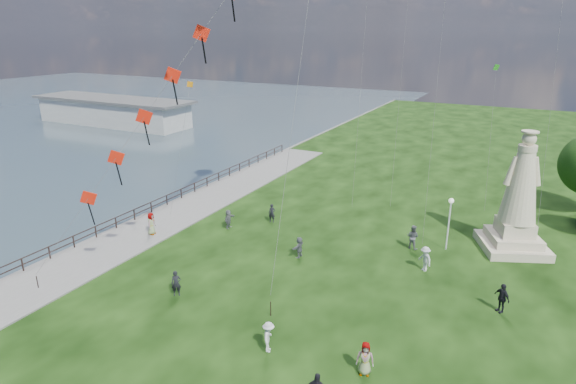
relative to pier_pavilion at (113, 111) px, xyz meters
The scene contains 16 objects.
waterfront 49.44m from the pier_pavilion, 41.92° to the right, with size 200.00×200.00×1.51m.
pier_pavilion is the anchor object (origin of this frame).
statue 68.03m from the pier_pavilion, 20.33° to the right, with size 5.56×5.56×8.64m.
lamppost 64.94m from the pier_pavilion, 23.41° to the right, with size 0.36×0.36×3.89m.
person_0 61.09m from the pier_pavilion, 40.48° to the right, with size 0.57×0.38×1.57m, color black.
person_2 68.17m from the pier_pavilion, 37.73° to the right, with size 1.03×0.53×1.60m, color silver.
person_4 71.64m from the pier_pavilion, 35.06° to the right, with size 0.81×0.50×1.66m, color #595960.
person_5 52.64m from the pier_pavilion, 34.34° to the right, with size 1.41×0.61×1.52m, color #595960.
person_6 53.32m from the pier_pavilion, 30.49° to the right, with size 0.56×0.37×1.55m, color black.
person_7 63.31m from the pier_pavilion, 25.03° to the right, with size 0.87×0.54×1.79m, color #595960.
person_8 66.00m from the pier_pavilion, 26.84° to the right, with size 1.09×0.56×1.69m, color silver.
person_9 71.65m from the pier_pavilion, 27.17° to the right, with size 1.02×0.52×1.74m, color black.
person_10 51.52m from the pier_pavilion, 40.72° to the right, with size 0.85×0.52×1.73m, color #595960.
person_11 59.85m from the pier_pavilion, 32.05° to the right, with size 1.39×0.60×1.50m, color #595960.
red_kite_train 58.47m from the pier_pavilion, 40.34° to the right, with size 9.27×9.35×17.66m.
small_kites 60.53m from the pier_pavilion, 18.70° to the right, with size 33.06×18.61×26.36m.
Camera 1 is at (11.89, -17.00, 15.07)m, focal length 30.00 mm.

